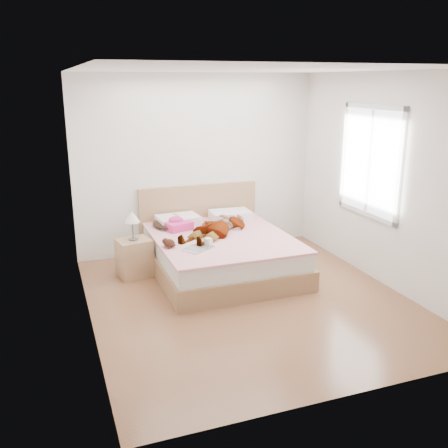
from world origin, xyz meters
name	(u,v)px	position (x,y,z in m)	size (l,w,h in m)	color
ground	(249,300)	(0.00, 0.00, 0.00)	(4.00, 4.00, 0.00)	#522F19
woman	(220,224)	(0.05, 1.15, 0.61)	(0.56, 1.50, 0.21)	white
hair	(171,224)	(-0.52, 1.60, 0.55)	(0.49, 0.60, 0.09)	black
phone	(176,215)	(-0.45, 1.55, 0.69)	(0.04, 0.09, 0.01)	silver
room_shell	(370,161)	(1.77, 0.30, 1.50)	(4.00, 4.00, 4.00)	white
bed	(219,251)	(0.00, 1.04, 0.28)	(1.80, 2.08, 1.00)	olive
towel	(178,224)	(-0.47, 1.44, 0.58)	(0.41, 0.36, 0.18)	#E23D90
magazine	(199,248)	(-0.43, 0.55, 0.52)	(0.47, 0.42, 0.02)	white
coffee_mug	(208,242)	(-0.30, 0.61, 0.56)	(0.14, 0.12, 0.10)	silver
plush_toy	(169,243)	(-0.77, 0.72, 0.57)	(0.17, 0.22, 0.11)	black
nightstand	(134,255)	(-1.12, 1.21, 0.29)	(0.47, 0.43, 0.88)	olive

